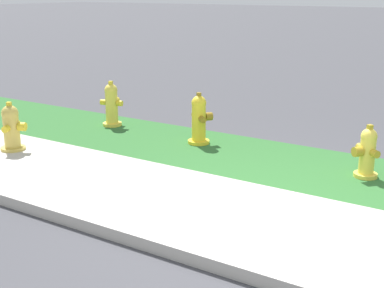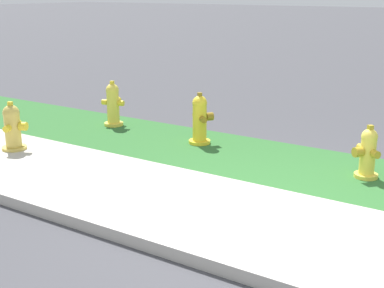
{
  "view_description": "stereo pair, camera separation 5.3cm",
  "coord_description": "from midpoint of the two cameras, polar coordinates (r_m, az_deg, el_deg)",
  "views": [
    {
      "loc": [
        1.99,
        -4.34,
        2.18
      ],
      "look_at": [
        -1.28,
        0.76,
        0.4
      ],
      "focal_mm": 50.0,
      "sensor_mm": 36.0,
      "label": 1
    },
    {
      "loc": [
        2.03,
        -4.31,
        2.18
      ],
      "look_at": [
        -1.28,
        0.76,
        0.4
      ],
      "focal_mm": 50.0,
      "sensor_mm": 36.0,
      "label": 2
    }
  ],
  "objects": [
    {
      "name": "fire_hydrant_mid_block",
      "position": [
        8.79,
        -8.73,
        4.19
      ],
      "size": [
        0.39,
        0.36,
        0.74
      ],
      "rotation": [
        0.0,
        0.0,
        0.25
      ],
      "color": "yellow",
      "rests_on": "ground"
    },
    {
      "name": "street_curb",
      "position": [
        4.43,
        1.37,
        -12.2
      ],
      "size": [
        18.0,
        0.16,
        0.12
      ],
      "primitive_type": "cube",
      "color": "#BCB7AD",
      "rests_on": "ground"
    },
    {
      "name": "fire_hydrant_by_grass_verge",
      "position": [
        7.77,
        -18.87,
        1.65
      ],
      "size": [
        0.38,
        0.4,
        0.68
      ],
      "rotation": [
        0.0,
        0.0,
        5.15
      ],
      "color": "gold",
      "rests_on": "ground"
    },
    {
      "name": "grass_verge",
      "position": [
        6.8,
        13.68,
        -2.76
      ],
      "size": [
        18.0,
        1.77,
        0.01
      ],
      "primitive_type": "cube",
      "color": "#2D662D",
      "rests_on": "ground"
    },
    {
      "name": "fire_hydrant_across_street",
      "position": [
        6.62,
        17.95,
        -0.89
      ],
      "size": [
        0.34,
        0.33,
        0.65
      ],
      "rotation": [
        0.0,
        0.0,
        2.47
      ],
      "color": "yellow",
      "rests_on": "ground"
    },
    {
      "name": "sidewalk_pavement",
      "position": [
        5.24,
        7.07,
        -8.26
      ],
      "size": [
        18.0,
        1.83,
        0.01
      ],
      "primitive_type": "cube",
      "color": "#BCB7AD",
      "rests_on": "ground"
    },
    {
      "name": "ground_plane",
      "position": [
        5.24,
        7.07,
        -8.31
      ],
      "size": [
        120.0,
        120.0,
        0.0
      ],
      "primitive_type": "plane",
      "color": "#424247"
    },
    {
      "name": "fire_hydrant_at_driveway",
      "position": [
        7.67,
        0.57,
        2.64
      ],
      "size": [
        0.36,
        0.35,
        0.75
      ],
      "rotation": [
        0.0,
        0.0,
        5.63
      ],
      "color": "yellow",
      "rests_on": "ground"
    }
  ]
}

